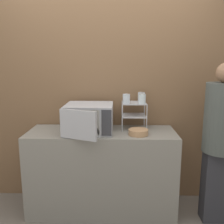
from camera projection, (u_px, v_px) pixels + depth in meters
name	position (u px, v px, depth m)	size (l,w,h in m)	color
ground_plane	(100.00, 223.00, 2.52)	(12.00, 12.00, 0.00)	#6B6056
wall_back	(103.00, 89.00, 2.85)	(8.00, 0.06, 2.60)	brown
counter	(102.00, 171.00, 2.71)	(1.55, 0.56, 0.89)	gray
microwave	(89.00, 118.00, 2.58)	(0.49, 0.60, 0.29)	#ADADB2
dish_rack	(134.00, 110.00, 2.70)	(0.26, 0.25, 0.29)	#B2B2B7
glass_front_left	(126.00, 99.00, 2.60)	(0.08, 0.08, 0.10)	silver
glass_back_right	(141.00, 97.00, 2.74)	(0.08, 0.08, 0.10)	silver
glass_front_right	(142.00, 99.00, 2.59)	(0.08, 0.08, 0.10)	silver
bowl	(138.00, 132.00, 2.49)	(0.20, 0.20, 0.06)	#AD7F56
person	(221.00, 136.00, 2.42)	(0.34, 0.34, 1.60)	#2D2D33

